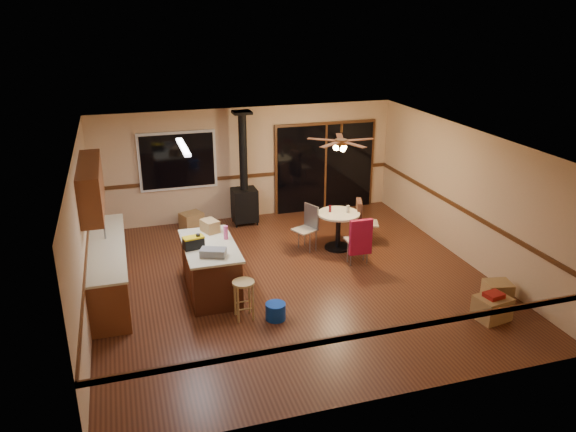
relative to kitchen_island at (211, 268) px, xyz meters
name	(u,v)px	position (x,y,z in m)	size (l,w,h in m)	color
floor	(293,280)	(1.50, 0.00, -0.45)	(7.00, 7.00, 0.00)	#4E2615
ceiling	(293,141)	(1.50, 0.00, 2.15)	(7.00, 7.00, 0.00)	silver
wall_back	(248,163)	(1.50, 3.50, 0.85)	(7.00, 7.00, 0.00)	tan
wall_front	(380,311)	(1.50, -3.50, 0.85)	(7.00, 7.00, 0.00)	tan
wall_left	(83,236)	(-2.00, 0.00, 0.85)	(7.00, 7.00, 0.00)	tan
wall_right	(466,195)	(5.00, 0.00, 0.85)	(7.00, 7.00, 0.00)	tan
chair_rail	(293,230)	(1.50, 0.00, 0.55)	(7.00, 7.00, 0.08)	#4B2812
window	(178,161)	(-0.10, 3.45, 1.05)	(1.72, 0.10, 1.32)	black
sliding_door	(325,168)	(3.40, 3.45, 0.60)	(2.52, 0.10, 2.10)	black
lower_cabinets	(109,270)	(-1.70, 0.50, -0.02)	(0.60, 3.00, 0.86)	brown
countertop	(106,246)	(-1.70, 0.50, 0.43)	(0.64, 3.04, 0.04)	beige
upper_cabinets	(91,186)	(-1.83, 0.70, 1.45)	(0.35, 2.00, 0.80)	brown
kitchen_island	(211,268)	(0.00, 0.00, 0.00)	(0.88, 1.68, 0.90)	#441E11
wood_stove	(244,193)	(1.30, 3.05, 0.28)	(0.55, 0.50, 2.52)	black
ceiling_fan	(341,144)	(2.83, 1.11, 1.76)	(0.24, 0.24, 0.55)	brown
fluorescent_strip	(183,147)	(-0.30, 0.30, 2.11)	(0.10, 1.20, 0.04)	white
toolbox_grey	(213,253)	(-0.02, -0.48, 0.51)	(0.41, 0.23, 0.13)	slate
toolbox_black	(194,243)	(-0.28, -0.08, 0.54)	(0.34, 0.18, 0.19)	black
toolbox_yellow_lid	(193,237)	(-0.28, -0.08, 0.65)	(0.35, 0.18, 0.03)	gold
box_on_island	(210,226)	(0.11, 0.58, 0.56)	(0.24, 0.33, 0.22)	olive
bottle_dark	(198,241)	(-0.19, -0.09, 0.57)	(0.07, 0.07, 0.25)	black
bottle_pink	(226,233)	(0.32, 0.16, 0.57)	(0.08, 0.08, 0.24)	#D84C8C
bottle_white	(208,224)	(0.10, 0.69, 0.55)	(0.07, 0.07, 0.20)	white
bar_stool	(244,300)	(0.35, -1.03, -0.13)	(0.36, 0.36, 0.65)	tan
blue_bucket	(276,311)	(0.83, -1.22, -0.32)	(0.33, 0.33, 0.27)	#0C3AB2
dining_table	(338,224)	(2.83, 1.11, 0.08)	(0.87, 0.87, 0.78)	black
glass_red	(330,209)	(2.68, 1.21, 0.40)	(0.05, 0.05, 0.14)	#590C14
glass_cream	(348,209)	(3.01, 1.06, 0.40)	(0.07, 0.07, 0.15)	beige
chair_left	(308,222)	(2.22, 1.25, 0.14)	(0.53, 0.53, 0.51)	tan
chair_near	(360,237)	(2.92, 0.23, 0.14)	(0.44, 0.47, 0.70)	tan
chair_right	(360,217)	(3.35, 1.22, 0.14)	(0.57, 0.55, 0.70)	tan
box_under_window	(192,221)	(0.08, 3.10, -0.27)	(0.46, 0.37, 0.37)	olive
box_corner_a	(492,308)	(4.15, -2.23, -0.26)	(0.51, 0.43, 0.39)	olive
box_corner_b	(497,292)	(4.60, -1.75, -0.28)	(0.43, 0.37, 0.35)	olive
box_small_red	(494,295)	(4.15, -2.23, -0.03)	(0.28, 0.23, 0.07)	maroon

